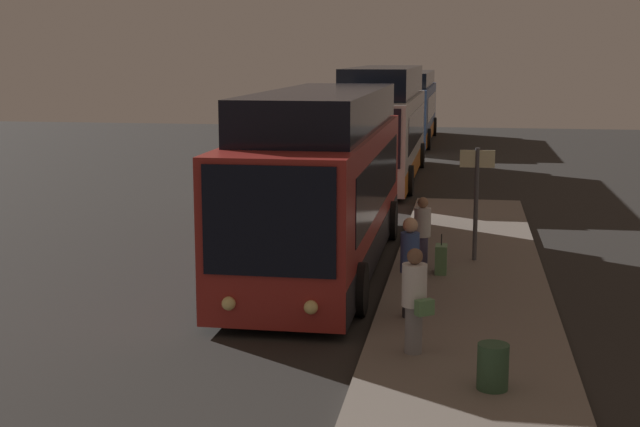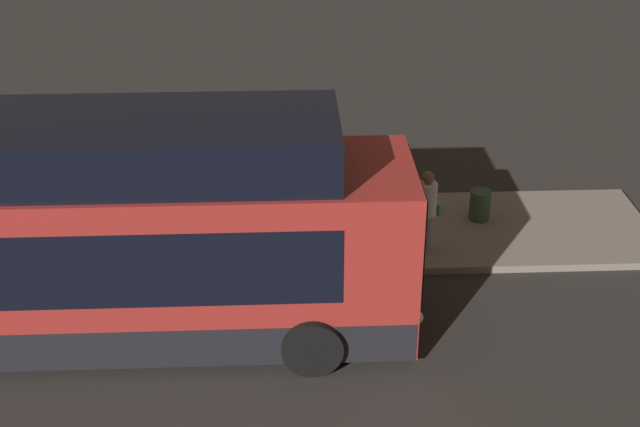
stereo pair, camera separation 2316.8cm
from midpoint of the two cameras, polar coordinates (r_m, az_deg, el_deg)
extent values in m
plane|color=#2B2826|center=(13.44, 31.78, -22.18)|extent=(80.00, 80.00, 0.00)
cube|color=slate|center=(14.88, 44.10, -20.00)|extent=(20.00, 3.25, 0.15)
cube|color=maroon|center=(13.37, 30.90, -14.39)|extent=(10.66, 2.56, 2.90)
cube|color=black|center=(13.84, 30.46, -18.56)|extent=(10.60, 2.58, 0.70)
cube|color=black|center=(13.47, 30.62, -12.58)|extent=(8.74, 2.59, 1.28)
cube|color=black|center=(9.07, 44.65, -25.08)|extent=(0.06, 2.25, 1.86)
sphere|color=#F9E58C|center=(10.26, 47.29, -30.92)|extent=(0.24, 0.24, 0.24)
sphere|color=#F9E58C|center=(9.57, 39.35, -33.14)|extent=(0.24, 0.24, 0.24)
cylinder|color=black|center=(11.72, 43.95, -25.84)|extent=(0.99, 0.30, 0.99)
cylinder|color=black|center=(10.60, 30.94, -28.33)|extent=(0.99, 0.30, 0.99)
cylinder|color=black|center=(17.07, 30.56, -13.17)|extent=(0.99, 0.30, 0.99)
cylinder|color=black|center=(16.33, 21.94, -13.51)|extent=(0.99, 0.30, 0.99)
cube|color=black|center=(13.13, 30.98, -6.08)|extent=(9.06, 2.35, 0.88)
cube|color=silver|center=(26.75, 19.72, -1.59)|extent=(11.66, 2.52, 2.96)
cube|color=orange|center=(27.00, 19.57, -3.94)|extent=(11.60, 2.54, 0.70)
cube|color=black|center=(26.97, 19.66, -0.72)|extent=(9.56, 2.55, 1.30)
cube|color=black|center=(21.07, 22.55, -3.65)|extent=(0.06, 2.22, 1.90)
sphere|color=#F9E58C|center=(21.60, 24.10, -7.47)|extent=(0.24, 0.24, 0.24)
sphere|color=#F9E58C|center=(21.29, 20.46, -7.47)|extent=(0.24, 0.24, 0.24)
cylinder|color=black|center=(23.54, 24.27, -6.34)|extent=(1.04, 0.30, 1.04)
cylinder|color=black|center=(23.01, 18.17, -6.30)|extent=(1.04, 0.30, 1.04)
cylinder|color=black|center=(30.70, 20.73, -2.37)|extent=(1.04, 0.30, 1.04)
cylinder|color=black|center=(30.30, 16.05, -2.26)|extent=(1.04, 0.30, 1.04)
cube|color=black|center=(26.89, 19.80, 2.85)|extent=(9.91, 2.32, 1.09)
cube|color=#33518C|center=(41.22, 16.14, 2.49)|extent=(12.00, 2.44, 2.82)
cube|color=orange|center=(41.37, 16.06, 1.04)|extent=(11.94, 2.46, 0.70)
cube|color=black|center=(41.48, 16.11, 3.01)|extent=(9.84, 2.47, 1.24)
cube|color=black|center=(35.25, 17.27, 1.85)|extent=(0.06, 2.15, 1.80)
sphere|color=#F9E58C|center=(35.55, 18.23, -0.38)|extent=(0.24, 0.24, 0.24)
sphere|color=#F9E58C|center=(35.36, 16.08, -0.31)|extent=(0.24, 0.24, 0.24)
cylinder|color=black|center=(37.56, 18.61, -0.01)|extent=(1.06, 0.30, 1.06)
cylinder|color=black|center=(37.24, 14.90, 0.10)|extent=(1.06, 0.30, 1.06)
cylinder|color=black|center=(45.18, 17.08, 1.73)|extent=(1.06, 0.30, 1.06)
cylinder|color=black|center=(44.91, 13.99, 1.83)|extent=(1.06, 0.30, 1.06)
cube|color=black|center=(41.51, 16.18, 5.03)|extent=(10.20, 2.25, 0.76)
cylinder|color=#2D2D33|center=(11.93, 49.57, -25.58)|extent=(0.31, 0.31, 0.82)
cylinder|color=#334C8C|center=(11.55, 50.13, -22.40)|extent=(0.45, 0.45, 0.71)
sphere|color=tan|center=(11.32, 50.49, -20.25)|extent=(0.27, 0.27, 0.27)
cylinder|color=gray|center=(11.03, 57.71, -30.03)|extent=(0.38, 0.38, 0.76)
cylinder|color=silver|center=(10.64, 58.36, -26.95)|extent=(0.54, 0.54, 0.66)
sphere|color=brown|center=(10.41, 58.78, -24.86)|extent=(0.25, 0.25, 0.25)
cube|color=#598C59|center=(10.79, 59.85, -28.47)|extent=(0.28, 0.31, 0.24)
cylinder|color=#4C476B|center=(14.46, 40.02, -18.40)|extent=(0.27, 0.27, 0.72)
cylinder|color=silver|center=(14.18, 40.34, -15.99)|extent=(0.39, 0.39, 0.62)
sphere|color=#9E7051|center=(14.01, 40.55, -14.39)|extent=(0.23, 0.23, 0.23)
cube|color=#334C7F|center=(14.49, 39.55, -16.49)|extent=(0.16, 0.29, 0.24)
cube|color=#598C59|center=(14.46, 42.20, -18.92)|extent=(0.44, 0.25, 0.61)
cylinder|color=black|center=(14.28, 42.41, -17.40)|extent=(0.02, 0.02, 0.24)
cylinder|color=#4C4C51|center=(15.48, 42.12, -13.12)|extent=(0.10, 0.10, 2.55)
cube|color=beige|center=(15.15, 42.60, -9.51)|extent=(0.04, 0.77, 0.39)
cylinder|color=#2D4C33|center=(11.34, 68.16, -31.03)|extent=(0.44, 0.44, 0.65)
camera|label=1|loc=(11.58, 142.91, -18.72)|focal=50.00mm
camera|label=2|loc=(11.58, -37.09, 18.72)|focal=50.00mm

